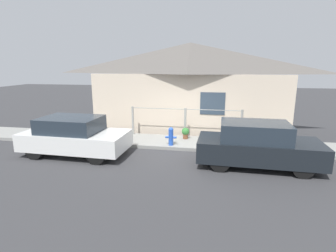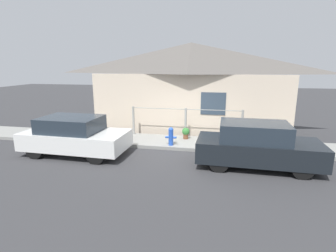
% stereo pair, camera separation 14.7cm
% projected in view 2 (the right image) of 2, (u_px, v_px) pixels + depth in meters
% --- Properties ---
extents(ground_plane, '(60.00, 60.00, 0.00)m').
position_uv_depth(ground_plane, '(180.00, 151.00, 10.14)').
color(ground_plane, '#38383A').
extents(sidewalk, '(24.00, 1.78, 0.13)m').
position_uv_depth(sidewalk, '(183.00, 143.00, 10.97)').
color(sidewalk, gray).
rests_on(sidewalk, ground_plane).
extents(house, '(9.60, 2.23, 4.27)m').
position_uv_depth(house, '(191.00, 62.00, 12.43)').
color(house, beige).
rests_on(house, ground_plane).
extents(fence, '(4.90, 0.10, 1.28)m').
position_uv_depth(fence, '(186.00, 121.00, 11.50)').
color(fence, '#999993').
rests_on(fence, sidewalk).
extents(car_left, '(3.85, 1.84, 1.41)m').
position_uv_depth(car_left, '(75.00, 136.00, 9.65)').
color(car_left, white).
rests_on(car_left, ground_plane).
extents(car_right, '(3.91, 1.72, 1.47)m').
position_uv_depth(car_right, '(257.00, 145.00, 8.44)').
color(car_right, black).
rests_on(car_right, ground_plane).
extents(fire_hydrant, '(0.44, 0.20, 0.73)m').
position_uv_depth(fire_hydrant, '(171.00, 136.00, 10.34)').
color(fire_hydrant, blue).
rests_on(fire_hydrant, sidewalk).
extents(potted_plant_near_hydrant, '(0.32, 0.32, 0.49)m').
position_uv_depth(potted_plant_near_hydrant, '(186.00, 133.00, 11.25)').
color(potted_plant_near_hydrant, brown).
rests_on(potted_plant_near_hydrant, sidewalk).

